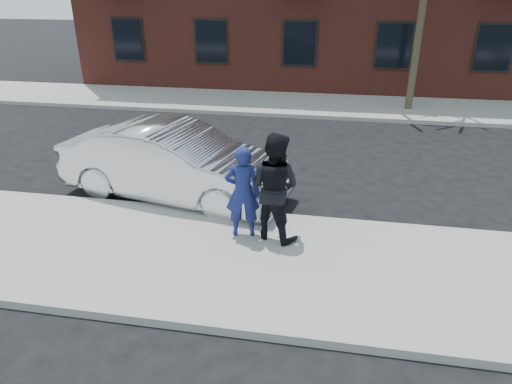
# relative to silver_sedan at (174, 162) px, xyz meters

# --- Properties ---
(ground) EXTENTS (100.00, 100.00, 0.00)m
(ground) POSITION_rel_silver_sedan_xyz_m (1.73, -2.30, -0.86)
(ground) COLOR black
(ground) RESTS_ON ground
(near_sidewalk) EXTENTS (50.00, 3.50, 0.15)m
(near_sidewalk) POSITION_rel_silver_sedan_xyz_m (1.73, -2.55, -0.78)
(near_sidewalk) COLOR gray
(near_sidewalk) RESTS_ON ground
(near_curb) EXTENTS (50.00, 0.10, 0.15)m
(near_curb) POSITION_rel_silver_sedan_xyz_m (1.73, -0.75, -0.78)
(near_curb) COLOR #999691
(near_curb) RESTS_ON ground
(far_sidewalk) EXTENTS (50.00, 3.50, 0.15)m
(far_sidewalk) POSITION_rel_silver_sedan_xyz_m (1.73, 8.95, -0.78)
(far_sidewalk) COLOR gray
(far_sidewalk) RESTS_ON ground
(far_curb) EXTENTS (50.00, 0.10, 0.15)m
(far_curb) POSITION_rel_silver_sedan_xyz_m (1.73, 7.15, -0.78)
(far_curb) COLOR #999691
(far_curb) RESTS_ON ground
(silver_sedan) EXTENTS (5.46, 2.77, 1.72)m
(silver_sedan) POSITION_rel_silver_sedan_xyz_m (0.00, 0.00, 0.00)
(silver_sedan) COLOR silver
(silver_sedan) RESTS_ON ground
(man_hoodie) EXTENTS (0.73, 0.56, 1.79)m
(man_hoodie) POSITION_rel_silver_sedan_xyz_m (1.92, -1.68, 0.19)
(man_hoodie) COLOR navy
(man_hoodie) RESTS_ON near_sidewalk
(man_peacoat) EXTENTS (1.22, 1.11, 2.06)m
(man_peacoat) POSITION_rel_silver_sedan_xyz_m (2.50, -1.64, 0.32)
(man_peacoat) COLOR black
(man_peacoat) RESTS_ON near_sidewalk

